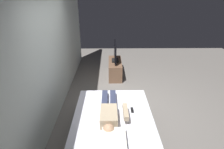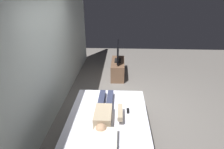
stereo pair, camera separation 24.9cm
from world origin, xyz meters
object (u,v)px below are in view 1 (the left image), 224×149
tv (115,52)px  tv_stand (115,69)px  pillow (114,142)px  remote (132,110)px  bed (113,129)px  person (110,112)px

tv → tv_stand: bearing=180.0°
pillow → remote: pillow is taller
pillow → tv: size_ratio=0.55×
bed → person: bearing=63.4°
pillow → person: (0.67, 0.06, 0.02)m
bed → tv_stand: bearing=-2.3°
tv_stand → remote: bearing=-175.0°
remote → tv_stand: (2.68, 0.23, -0.30)m
remote → person: bearing=110.5°
person → tv: tv is taller
person → remote: person is taller
pillow → person: size_ratio=0.38×
tv → person: bearing=176.5°
bed → remote: (0.18, -0.35, 0.29)m
person → remote: (0.15, -0.40, -0.07)m
tv → pillow: bearing=178.1°
pillow → tv: (3.50, -0.11, 0.18)m
bed → tv: size_ratio=2.19×
pillow → tv: 3.51m
bed → pillow: 0.73m
person → tv_stand: person is taller
remote → tv: 2.70m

